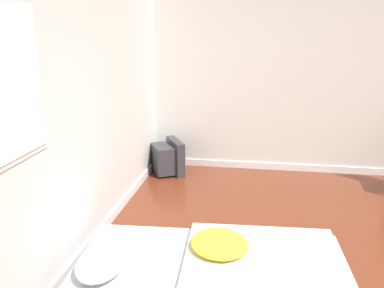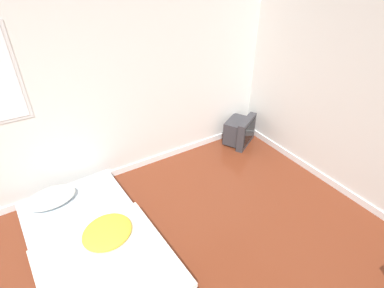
# 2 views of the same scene
# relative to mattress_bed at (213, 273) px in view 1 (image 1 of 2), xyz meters

# --- Properties ---
(wall_back) EXTENTS (8.32, 0.08, 2.60)m
(wall_back) POSITION_rel_mattress_bed_xyz_m (-0.06, 1.18, 1.15)
(wall_back) COLOR silver
(wall_back) RESTS_ON ground_plane
(wall_right) EXTENTS (0.08, 7.62, 2.60)m
(wall_right) POSITION_rel_mattress_bed_xyz_m (2.93, -1.46, 1.14)
(wall_right) COLOR silver
(wall_right) RESTS_ON ground_plane
(mattress_bed) EXTENTS (1.19, 2.03, 0.37)m
(mattress_bed) POSITION_rel_mattress_bed_xyz_m (0.00, 0.00, 0.00)
(mattress_bed) COLOR silver
(mattress_bed) RESTS_ON ground_plane
(crt_tv) EXTENTS (0.58, 0.53, 0.44)m
(crt_tv) POSITION_rel_mattress_bed_xyz_m (2.53, 0.90, 0.07)
(crt_tv) COLOR #333338
(crt_tv) RESTS_ON ground_plane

